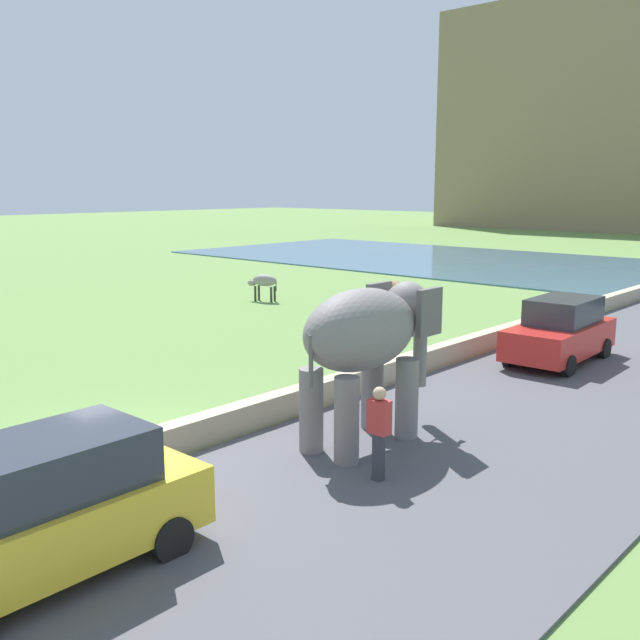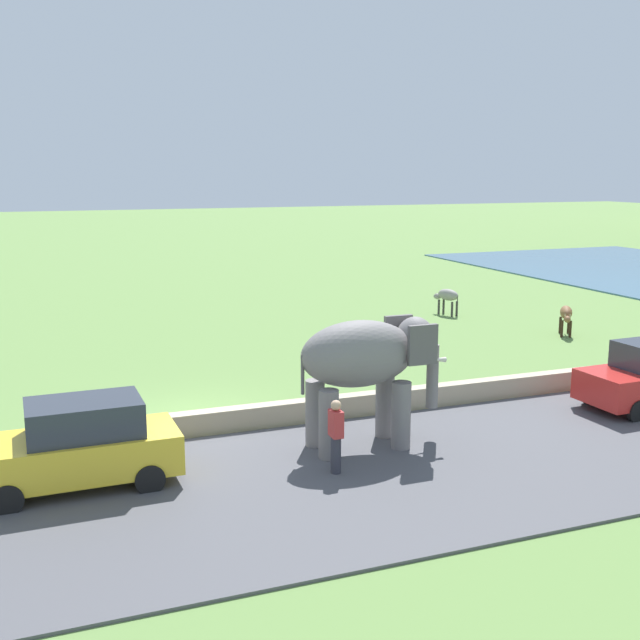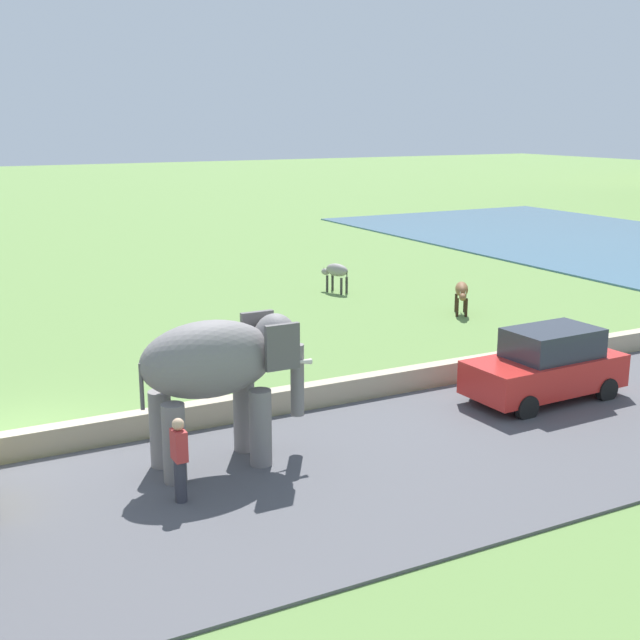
# 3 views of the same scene
# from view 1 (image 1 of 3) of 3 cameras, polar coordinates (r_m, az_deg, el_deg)

# --- Properties ---
(ground_plane) EXTENTS (220.00, 220.00, 0.00)m
(ground_plane) POSITION_cam_1_polar(r_m,az_deg,el_deg) (13.95, -16.32, -9.75)
(ground_plane) COLOR #608442
(barrier_wall) EXTENTS (0.40, 110.00, 0.58)m
(barrier_wall) POSITION_cam_1_polar(r_m,az_deg,el_deg) (26.99, 19.91, 0.51)
(barrier_wall) COLOR tan
(barrier_wall) RESTS_ON ground
(lake) EXTENTS (36.00, 18.00, 0.08)m
(lake) POSITION_cam_1_polar(r_m,az_deg,el_deg) (47.48, 10.14, 4.84)
(lake) COLOR #426B84
(lake) RESTS_ON ground
(elephant) EXTENTS (1.41, 3.47, 2.99)m
(elephant) POSITION_cam_1_polar(r_m,az_deg,el_deg) (12.97, 3.97, -1.50)
(elephant) COLOR slate
(elephant) RESTS_ON ground
(person_beside_elephant) EXTENTS (0.36, 0.22, 1.63)m
(person_beside_elephant) POSITION_cam_1_polar(r_m,az_deg,el_deg) (11.58, 4.80, -9.02)
(person_beside_elephant) COLOR #33333D
(person_beside_elephant) RESTS_ON ground
(car_red) EXTENTS (1.90, 4.05, 1.80)m
(car_red) POSITION_cam_1_polar(r_m,az_deg,el_deg) (20.33, 18.89, -0.86)
(car_red) COLOR red
(car_red) RESTS_ON ground
(car_yellow) EXTENTS (1.84, 4.02, 1.80)m
(car_yellow) POSITION_cam_1_polar(r_m,az_deg,el_deg) (9.52, -21.28, -14.10)
(car_yellow) COLOR gold
(car_yellow) RESTS_ON ground
(cow_grey) EXTENTS (1.42, 0.75, 1.15)m
(cow_grey) POSITION_cam_1_polar(r_m,az_deg,el_deg) (29.86, -4.58, 3.11)
(cow_grey) COLOR gray
(cow_grey) RESTS_ON ground
(cow_brown) EXTENTS (1.34, 1.05, 1.15)m
(cow_brown) POSITION_cam_1_polar(r_m,az_deg,el_deg) (27.75, 6.20, 2.50)
(cow_brown) COLOR brown
(cow_brown) RESTS_ON ground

